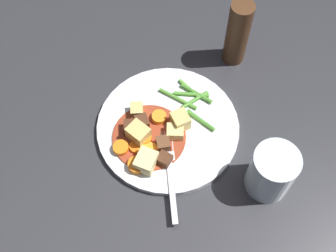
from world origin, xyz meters
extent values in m
plane|color=#2D2D33|center=(0.00, 0.00, 0.00)|extent=(3.00, 3.00, 0.00)
cylinder|color=white|center=(0.00, 0.00, 0.01)|extent=(0.27, 0.27, 0.01)
cylinder|color=#93381E|center=(0.04, 0.00, 0.01)|extent=(0.14, 0.14, 0.00)
cylinder|color=orange|center=(0.07, 0.01, 0.02)|extent=(0.03, 0.03, 0.01)
cylinder|color=orange|center=(0.01, -0.02, 0.02)|extent=(0.03, 0.03, 0.01)
cylinder|color=orange|center=(0.10, -0.01, 0.02)|extent=(0.04, 0.04, 0.01)
cylinder|color=orange|center=(0.09, 0.04, 0.02)|extent=(0.04, 0.04, 0.01)
cylinder|color=orange|center=(0.06, 0.02, 0.02)|extent=(0.04, 0.04, 0.01)
cylinder|color=orange|center=(0.05, 0.00, 0.02)|extent=(0.04, 0.04, 0.01)
cube|color=#DBBC6B|center=(0.03, -0.06, 0.02)|extent=(0.03, 0.03, 0.02)
cube|color=#DBBC6B|center=(-0.02, 0.01, 0.03)|extent=(0.03, 0.04, 0.03)
cube|color=#DBBC6B|center=(0.06, -0.01, 0.03)|extent=(0.04, 0.04, 0.03)
cube|color=#E5CC7A|center=(0.00, 0.02, 0.02)|extent=(0.04, 0.04, 0.02)
cube|color=#EAD68C|center=(0.08, 0.04, 0.03)|extent=(0.05, 0.05, 0.03)
cube|color=#4C2B19|center=(0.04, -0.03, 0.02)|extent=(0.03, 0.03, 0.02)
cube|color=#4C2B19|center=(0.05, 0.06, 0.02)|extent=(0.03, 0.03, 0.02)
cube|color=#4C2B19|center=(0.06, -0.03, 0.02)|extent=(0.04, 0.04, 0.02)
cube|color=brown|center=(0.03, 0.03, 0.02)|extent=(0.03, 0.03, 0.02)
cylinder|color=#599E38|center=(-0.08, -0.03, 0.02)|extent=(0.06, 0.05, 0.01)
cylinder|color=#4C8E33|center=(-0.08, -0.03, 0.02)|extent=(0.03, 0.07, 0.01)
cylinder|color=#599E38|center=(-0.02, 0.00, 0.02)|extent=(0.05, 0.01, 0.01)
cylinder|color=#599E38|center=(-0.05, -0.04, 0.02)|extent=(0.04, 0.08, 0.01)
cylinder|color=#66AD42|center=(-0.08, -0.04, 0.02)|extent=(0.02, 0.06, 0.01)
cylinder|color=#4C8E33|center=(-0.06, 0.03, 0.02)|extent=(0.02, 0.06, 0.01)
cylinder|color=#4C8E33|center=(-0.07, -0.02, 0.02)|extent=(0.06, 0.01, 0.01)
cube|color=silver|center=(0.07, 0.11, 0.01)|extent=(0.06, 0.11, 0.00)
cube|color=silver|center=(0.03, 0.05, 0.01)|extent=(0.03, 0.03, 0.00)
cylinder|color=silver|center=(0.01, 0.03, 0.01)|extent=(0.02, 0.04, 0.00)
cylinder|color=silver|center=(0.02, 0.03, 0.01)|extent=(0.02, 0.04, 0.00)
cylinder|color=silver|center=(0.02, 0.03, 0.01)|extent=(0.02, 0.04, 0.00)
cylinder|color=silver|center=(0.03, 0.02, 0.01)|extent=(0.02, 0.04, 0.00)
cylinder|color=silver|center=(-0.08, 0.19, 0.05)|extent=(0.08, 0.08, 0.10)
cylinder|color=#4C2D19|center=(-0.21, -0.07, 0.07)|extent=(0.04, 0.04, 0.15)
camera|label=1|loc=(0.22, 0.33, 0.73)|focal=47.29mm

